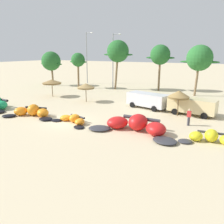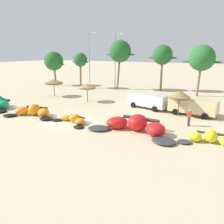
% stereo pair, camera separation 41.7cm
% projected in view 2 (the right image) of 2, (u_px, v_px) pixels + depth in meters
% --- Properties ---
extents(ground_plane, '(260.00, 260.00, 0.00)m').
position_uv_depth(ground_plane, '(70.00, 121.00, 23.75)').
color(ground_plane, beige).
extents(kite_left, '(6.09, 3.62, 1.26)m').
position_uv_depth(kite_left, '(33.00, 112.00, 25.52)').
color(kite_left, black).
rests_on(kite_left, ground).
extents(kite_left_of_center, '(4.78, 2.67, 0.81)m').
position_uv_depth(kite_left_of_center, '(73.00, 119.00, 23.17)').
color(kite_left_of_center, black).
rests_on(kite_left_of_center, ground).
extents(kite_center, '(8.51, 3.86, 1.46)m').
position_uv_depth(kite_center, '(135.00, 125.00, 20.47)').
color(kite_center, '#333338').
rests_on(kite_center, ground).
extents(kite_right_of_center, '(5.00, 2.48, 1.02)m').
position_uv_depth(kite_right_of_center, '(210.00, 139.00, 17.83)').
color(kite_right_of_center, '#333338').
rests_on(kite_right_of_center, ground).
extents(beach_umbrella_near_van, '(2.98, 2.98, 2.67)m').
position_uv_depth(beach_umbrella_near_van, '(54.00, 82.00, 36.25)').
color(beach_umbrella_near_van, brown).
rests_on(beach_umbrella_near_van, ground).
extents(beach_umbrella_middle, '(2.46, 2.46, 2.59)m').
position_uv_depth(beach_umbrella_middle, '(87.00, 86.00, 32.35)').
color(beach_umbrella_middle, brown).
rests_on(beach_umbrella_middle, ground).
extents(beach_umbrella_near_palms, '(2.31, 2.31, 2.83)m').
position_uv_depth(beach_umbrella_near_palms, '(180.00, 95.00, 24.85)').
color(beach_umbrella_near_palms, brown).
rests_on(beach_umbrella_near_palms, ground).
extents(parked_van, '(5.28, 2.49, 1.84)m').
position_uv_depth(parked_van, '(192.00, 105.00, 25.69)').
color(parked_van, beige).
rests_on(parked_van, ground).
extents(parked_car_second, '(5.48, 3.13, 1.84)m').
position_uv_depth(parked_car_second, '(148.00, 99.00, 28.92)').
color(parked_car_second, silver).
rests_on(parked_car_second, ground).
extents(person_near_kites, '(0.36, 0.24, 1.62)m').
position_uv_depth(person_near_kites, '(189.00, 118.00, 21.95)').
color(person_near_kites, '#383842').
rests_on(person_near_kites, ground).
extents(palm_leftmost, '(5.79, 3.86, 6.91)m').
position_uv_depth(palm_leftmost, '(54.00, 61.00, 47.62)').
color(palm_leftmost, brown).
rests_on(palm_leftmost, ground).
extents(palm_left, '(3.90, 2.60, 6.66)m').
position_uv_depth(palm_left, '(80.00, 60.00, 44.02)').
color(palm_left, brown).
rests_on(palm_left, ground).
extents(palm_left_of_gap, '(5.90, 3.93, 8.87)m').
position_uv_depth(palm_left_of_gap, '(120.00, 52.00, 41.68)').
color(palm_left_of_gap, brown).
rests_on(palm_left_of_gap, ground).
extents(palm_center_left, '(5.23, 3.49, 8.06)m').
position_uv_depth(palm_center_left, '(162.00, 55.00, 40.57)').
color(palm_center_left, brown).
rests_on(palm_center_left, ground).
extents(palm_center_right, '(5.94, 3.96, 7.89)m').
position_uv_depth(palm_center_right, '(202.00, 58.00, 35.38)').
color(palm_center_right, '#7F6647').
rests_on(palm_center_right, ground).
extents(lamppost_west, '(1.79, 0.24, 10.85)m').
position_uv_depth(lamppost_west, '(90.00, 56.00, 50.55)').
color(lamppost_west, gray).
rests_on(lamppost_west, ground).
extents(lamppost_west_center, '(1.76, 0.24, 9.98)m').
position_uv_depth(lamppost_west_center, '(116.00, 59.00, 42.40)').
color(lamppost_west_center, gray).
rests_on(lamppost_west_center, ground).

